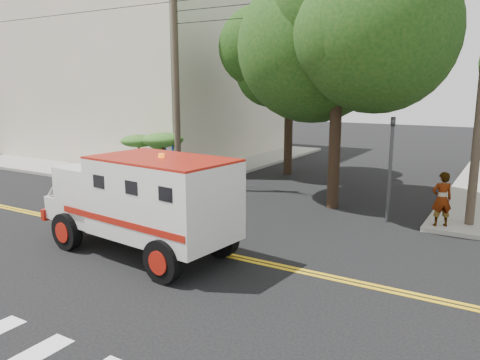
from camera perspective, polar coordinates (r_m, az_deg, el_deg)
The scene contains 11 objects.
ground at distance 13.53m, azimuth -4.58°, elevation -8.50°, with size 100.00×100.00×0.00m, color black.
sidewalk_nw at distance 32.05m, azimuth -10.24°, elevation 3.02°, with size 17.00×17.00×0.15m, color gray.
building_left at distance 34.19m, azimuth -11.44°, elevation 12.02°, with size 16.00×14.00×10.00m, color beige.
utility_pole_left at distance 20.91m, azimuth -7.78°, elevation 10.98°, with size 0.28×0.28×9.00m, color #382D23.
tree_main at distance 17.63m, azimuth 13.19°, elevation 19.57°, with size 6.08×5.70×9.85m.
tree_left at distance 24.35m, azimuth 6.57°, elevation 13.93°, with size 4.48×4.20×7.70m.
traffic_signal at distance 16.51m, azimuth 17.91°, elevation 2.57°, with size 0.15×0.18×3.60m.
accessibility_sign at distance 21.66m, azimuth -8.52°, elevation 2.64°, with size 0.45×0.10×2.02m.
palm_planter at distance 22.75m, azimuth -10.23°, elevation 3.71°, with size 3.52×2.63×2.36m.
armored_truck at distance 13.06m, azimuth -11.78°, elevation -2.21°, with size 6.29×2.97×2.77m.
pedestrian_a at distance 16.34m, azimuth 23.38°, elevation -2.15°, with size 0.65×0.43×1.78m, color gray.
Camera 1 is at (7.45, -10.33, 4.57)m, focal length 35.00 mm.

